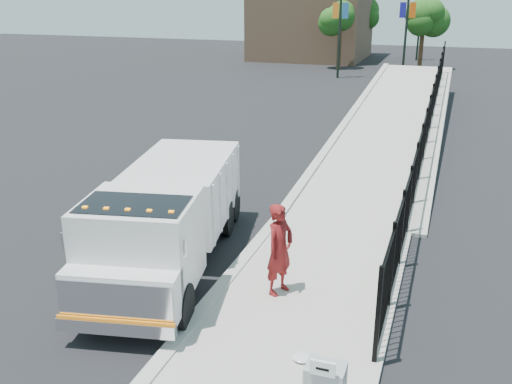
% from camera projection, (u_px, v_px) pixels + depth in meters
% --- Properties ---
extents(ground, '(120.00, 120.00, 0.00)m').
position_uv_depth(ground, '(228.00, 282.00, 12.89)').
color(ground, black).
rests_on(ground, ground).
extents(sidewalk, '(3.55, 12.00, 0.12)m').
position_uv_depth(sidewalk, '(285.00, 346.00, 10.50)').
color(sidewalk, '#9E998E').
rests_on(sidewalk, ground).
extents(curb, '(0.30, 12.00, 0.16)m').
position_uv_depth(curb, '(190.00, 326.00, 11.09)').
color(curb, '#ADAAA3').
rests_on(curb, ground).
extents(ramp, '(3.95, 24.06, 3.19)m').
position_uv_depth(ramp, '(398.00, 132.00, 26.47)').
color(ramp, '#9E998E').
rests_on(ramp, ground).
extents(iron_fence, '(0.10, 28.00, 1.80)m').
position_uv_depth(iron_fence, '(427.00, 135.00, 22.17)').
color(iron_fence, black).
rests_on(iron_fence, ground).
extents(truck, '(3.57, 7.35, 2.42)m').
position_uv_depth(truck, '(166.00, 215.00, 13.12)').
color(truck, black).
rests_on(truck, ground).
extents(worker, '(0.72, 0.86, 2.00)m').
position_uv_depth(worker, '(280.00, 249.00, 11.93)').
color(worker, maroon).
rests_on(worker, sidewalk).
extents(arrow_sign, '(0.35, 0.04, 0.22)m').
position_uv_depth(arrow_sign, '(323.00, 368.00, 7.62)').
color(arrow_sign, white).
rests_on(arrow_sign, utility_cabinet).
extents(debris, '(0.35, 0.35, 0.09)m').
position_uv_depth(debris, '(302.00, 357.00, 10.01)').
color(debris, silver).
rests_on(debris, sidewalk).
extents(light_pole_0, '(3.77, 0.22, 8.00)m').
position_uv_depth(light_pole_0, '(344.00, 17.00, 40.96)').
color(light_pole_0, black).
rests_on(light_pole_0, ground).
extents(light_pole_1, '(3.78, 0.22, 8.00)m').
position_uv_depth(light_pole_1, '(403.00, 16.00, 42.03)').
color(light_pole_1, black).
rests_on(light_pole_1, ground).
extents(light_pole_2, '(3.77, 0.22, 8.00)m').
position_uv_depth(light_pole_2, '(359.00, 12.00, 50.66)').
color(light_pole_2, black).
rests_on(light_pole_2, ground).
extents(light_pole_3, '(3.77, 0.22, 8.00)m').
position_uv_depth(light_pole_3, '(417.00, 11.00, 51.58)').
color(light_pole_3, black).
rests_on(light_pole_3, ground).
extents(tree_0, '(2.37, 2.37, 5.19)m').
position_uv_depth(tree_0, '(341.00, 20.00, 45.68)').
color(tree_0, '#382314').
rests_on(tree_0, ground).
extents(tree_1, '(2.35, 2.35, 5.17)m').
position_uv_depth(tree_1, '(424.00, 20.00, 45.67)').
color(tree_1, '#382314').
rests_on(tree_1, ground).
extents(tree_2, '(2.66, 2.66, 5.33)m').
position_uv_depth(tree_2, '(365.00, 14.00, 55.94)').
color(tree_2, '#382314').
rests_on(tree_2, ground).
extents(building, '(10.00, 10.00, 8.00)m').
position_uv_depth(building, '(312.00, 14.00, 53.48)').
color(building, '#8C664C').
rests_on(building, ground).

